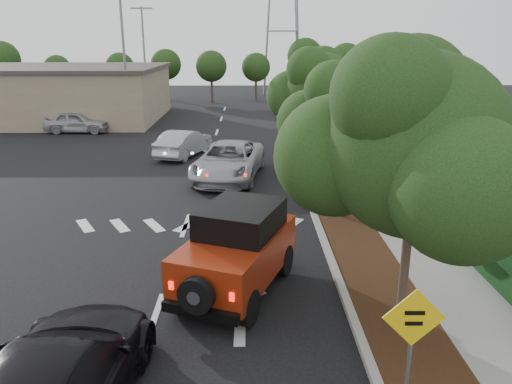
{
  "coord_description": "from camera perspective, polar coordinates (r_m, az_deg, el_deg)",
  "views": [
    {
      "loc": [
        2.22,
        -10.32,
        6.25
      ],
      "look_at": [
        2.41,
        3.0,
        2.13
      ],
      "focal_mm": 35.0,
      "sensor_mm": 36.0,
      "label": 1
    }
  ],
  "objects": [
    {
      "name": "street_tree_mid",
      "position": [
        18.26,
        9.9,
        -3.11
      ],
      "size": [
        3.2,
        3.2,
        5.32
      ],
      "primitive_type": null,
      "color": "black",
      "rests_on": "ground"
    },
    {
      "name": "speed_hump_sign",
      "position": [
        9.03,
        17.43,
        -15.04
      ],
      "size": [
        1.06,
        0.09,
        2.25
      ],
      "rotation": [
        0.0,
        0.0,
        -0.02
      ],
      "color": "slate",
      "rests_on": "ground"
    },
    {
      "name": "hedge",
      "position": [
        24.02,
        15.35,
        2.45
      ],
      "size": [
        0.8,
        70.0,
        0.8
      ],
      "primitive_type": "cube",
      "color": "black",
      "rests_on": "ground"
    },
    {
      "name": "sidewalk",
      "position": [
        23.76,
        12.04,
        1.68
      ],
      "size": [
        2.0,
        70.0,
        0.12
      ],
      "primitive_type": "cube",
      "color": "gray",
      "rests_on": "ground"
    },
    {
      "name": "silver_sedan_oncoming",
      "position": [
        27.86,
        -8.26,
        5.56
      ],
      "size": [
        2.88,
        4.66,
        1.45
      ],
      "primitive_type": "imported",
      "rotation": [
        0.0,
        0.0,
        2.81
      ],
      "color": "#9EA2A6",
      "rests_on": "ground"
    },
    {
      "name": "transmission_tower",
      "position": [
        58.78,
        2.91,
        11.05
      ],
      "size": [
        7.0,
        4.0,
        28.0
      ],
      "primitive_type": null,
      "color": "slate",
      "rests_on": "ground"
    },
    {
      "name": "parked_suv",
      "position": [
        36.75,
        -19.75,
        7.55
      ],
      "size": [
        4.42,
        1.9,
        1.49
      ],
      "primitive_type": "imported",
      "rotation": [
        0.0,
        0.0,
        1.54
      ],
      "color": "#A5A8AD",
      "rests_on": "ground"
    },
    {
      "name": "red_jeep",
      "position": [
        12.81,
        -1.9,
        -6.38
      ],
      "size": [
        3.26,
        4.57,
        2.24
      ],
      "rotation": [
        0.0,
        0.0,
        -0.37
      ],
      "color": "black",
      "rests_on": "ground"
    },
    {
      "name": "light_pole_a",
      "position": [
        37.87,
        -14.25,
        7.15
      ],
      "size": [
        2.0,
        0.22,
        9.0
      ],
      "primitive_type": null,
      "color": "slate",
      "rests_on": "ground"
    },
    {
      "name": "light_pole_b",
      "position": [
        49.68,
        -12.29,
        9.56
      ],
      "size": [
        2.0,
        0.22,
        9.0
      ],
      "primitive_type": null,
      "color": "slate",
      "rests_on": "ground"
    },
    {
      "name": "ground",
      "position": [
        12.27,
        -11.48,
        -13.85
      ],
      "size": [
        120.0,
        120.0,
        0.0
      ],
      "primitive_type": "plane",
      "color": "black",
      "rests_on": "ground"
    },
    {
      "name": "commercial_building",
      "position": [
        44.45,
        -25.45,
        10.06
      ],
      "size": [
        22.0,
        12.0,
        4.0
      ],
      "primitive_type": "cube",
      "color": "#85735C",
      "rests_on": "ground"
    },
    {
      "name": "planting_strip",
      "position": [
        23.41,
        7.5,
        1.69
      ],
      "size": [
        1.8,
        70.0,
        0.12
      ],
      "primitive_type": "cube",
      "color": "black",
      "rests_on": "ground"
    },
    {
      "name": "silver_suv_ahead",
      "position": [
        23.13,
        -3.16,
        3.57
      ],
      "size": [
        3.62,
        6.27,
        1.64
      ],
      "primitive_type": "imported",
      "rotation": [
        0.0,
        0.0,
        -0.16
      ],
      "color": "#A2A4AA",
      "rests_on": "ground"
    },
    {
      "name": "street_tree_near",
      "position": [
        12.12,
        16.02,
        -14.62
      ],
      "size": [
        3.8,
        3.8,
        5.92
      ],
      "primitive_type": null,
      "color": "black",
      "rests_on": "ground"
    },
    {
      "name": "street_tree_far",
      "position": [
        24.38,
        7.17,
        2.18
      ],
      "size": [
        3.4,
        3.4,
        5.62
      ],
      "primitive_type": null,
      "color": "black",
      "rests_on": "ground"
    },
    {
      "name": "curb",
      "position": [
        23.28,
        5.06,
        1.72
      ],
      "size": [
        0.2,
        70.0,
        0.15
      ],
      "primitive_type": "cube",
      "color": "#9E9B93",
      "rests_on": "ground"
    }
  ]
}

